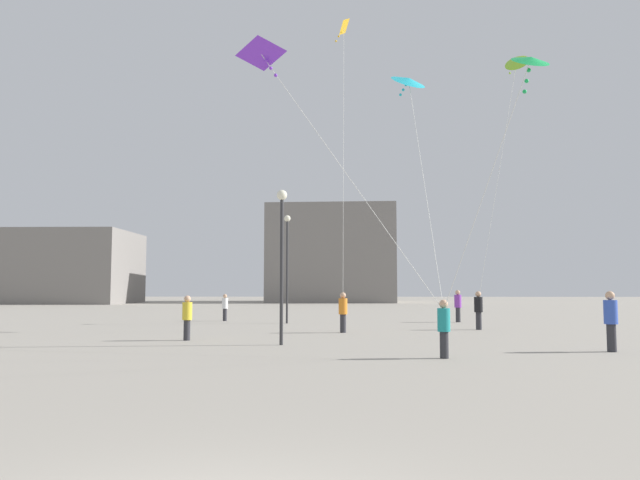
{
  "coord_description": "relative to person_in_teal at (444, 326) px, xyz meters",
  "views": [
    {
      "loc": [
        1.1,
        -4.59,
        1.89
      ],
      "look_at": [
        0.0,
        20.11,
        3.87
      ],
      "focal_mm": 34.42,
      "sensor_mm": 36.0,
      "label": 1
    }
  ],
  "objects": [
    {
      "name": "kite_emerald_diamond",
      "position": [
        1.62,
        -2.97,
        6.27
      ],
      "size": [
        2.16,
        3.49,
        6.21
      ],
      "color": "green"
    },
    {
      "name": "person_in_yellow",
      "position": [
        -8.57,
        5.51,
        0.03
      ],
      "size": [
        0.36,
        0.36,
        1.65
      ],
      "rotation": [
        0.0,
        0.0,
        5.8
      ],
      "color": "#2D2D33",
      "rests_on": "ground_plane"
    },
    {
      "name": "person_in_white",
      "position": [
        -9.93,
        19.3,
        -0.0
      ],
      "size": [
        0.35,
        0.35,
        1.6
      ],
      "rotation": [
        0.0,
        0.0,
        4.59
      ],
      "color": "#2D2D33",
      "rests_on": "ground_plane"
    },
    {
      "name": "building_left_hall",
      "position": [
        -40.74,
        63.28,
        3.9
      ],
      "size": [
        18.48,
        13.99,
        9.55
      ],
      "color": "gray",
      "rests_on": "ground_plane"
    },
    {
      "name": "kite_lime_diamond",
      "position": [
        5.7,
        12.63,
        12.07
      ],
      "size": [
        2.98,
        1.33,
        12.25
      ],
      "color": "#8CD12D"
    },
    {
      "name": "person_in_black",
      "position": [
        3.47,
        12.0,
        0.1
      ],
      "size": [
        0.39,
        0.39,
        1.79
      ],
      "rotation": [
        0.0,
        0.0,
        0.79
      ],
      "color": "#2D2D33",
      "rests_on": "ground_plane"
    },
    {
      "name": "kite_amber_delta",
      "position": [
        -2.81,
        11.73,
        13.24
      ],
      "size": [
        0.65,
        2.52,
        13.61
      ],
      "color": "yellow"
    },
    {
      "name": "kite_cyan_diamond",
      "position": [
        -0.4,
        4.74,
        8.54
      ],
      "size": [
        1.67,
        5.58,
        8.59
      ],
      "color": "#1EB2C6"
    },
    {
      "name": "lamppost_west",
      "position": [
        -5.99,
        16.94,
        3.05
      ],
      "size": [
        0.36,
        0.36,
        6.02
      ],
      "color": "#2D2D30",
      "rests_on": "ground_plane"
    },
    {
      "name": "person_in_teal",
      "position": [
        0.0,
        0.0,
        0.0
      ],
      "size": [
        0.35,
        0.35,
        1.6
      ],
      "rotation": [
        0.0,
        0.0,
        3.29
      ],
      "color": "#2D2D33",
      "rests_on": "ground_plane"
    },
    {
      "name": "person_in_blue",
      "position": [
        5.33,
        1.99,
        0.13
      ],
      "size": [
        0.4,
        0.4,
        1.83
      ],
      "rotation": [
        0.0,
        0.0,
        3.69
      ],
      "color": "#2D2D33",
      "rests_on": "ground_plane"
    },
    {
      "name": "building_centre_hall",
      "position": [
        -4.74,
        74.41,
        6.0
      ],
      "size": [
        18.45,
        18.45,
        13.76
      ],
      "color": "gray",
      "rests_on": "ground_plane"
    },
    {
      "name": "kite_violet_delta",
      "position": [
        -4.94,
        -0.17,
        7.52
      ],
      "size": [
        5.66,
        0.65,
        7.6
      ],
      "color": "purple"
    },
    {
      "name": "lamppost_east",
      "position": [
        -4.89,
        3.82,
        2.65
      ],
      "size": [
        0.36,
        0.36,
        5.31
      ],
      "color": "#2D2D30",
      "rests_on": "ground_plane"
    },
    {
      "name": "person_in_purple",
      "position": [
        3.7,
        18.6,
        0.13
      ],
      "size": [
        0.4,
        0.4,
        1.83
      ],
      "rotation": [
        0.0,
        0.0,
        0.99
      ],
      "color": "#2D2D33",
      "rests_on": "ground_plane"
    },
    {
      "name": "person_in_orange",
      "position": [
        -2.84,
        9.81,
        0.08
      ],
      "size": [
        0.38,
        0.38,
        1.75
      ],
      "rotation": [
        0.0,
        0.0,
        2.64
      ],
      "color": "#2D2D33",
      "rests_on": "ground_plane"
    }
  ]
}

